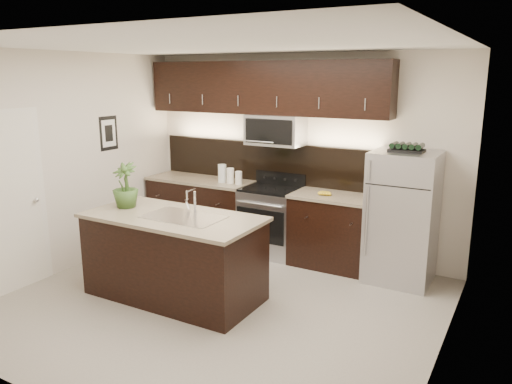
# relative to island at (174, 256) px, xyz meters

# --- Properties ---
(ground) EXTENTS (4.50, 4.50, 0.00)m
(ground) POSITION_rel_island_xyz_m (0.54, 0.06, -0.47)
(ground) COLOR gray
(ground) RESTS_ON ground
(room_walls) EXTENTS (4.52, 4.02, 2.71)m
(room_walls) POSITION_rel_island_xyz_m (0.43, 0.02, 1.22)
(room_walls) COLOR beige
(room_walls) RESTS_ON ground
(counter_run) EXTENTS (3.51, 0.65, 0.94)m
(counter_run) POSITION_rel_island_xyz_m (0.08, 1.75, -0.00)
(counter_run) COLOR black
(counter_run) RESTS_ON ground
(upper_fixtures) EXTENTS (3.49, 0.40, 1.66)m
(upper_fixtures) POSITION_rel_island_xyz_m (0.11, 1.89, 1.67)
(upper_fixtures) COLOR black
(upper_fixtures) RESTS_ON counter_run
(island) EXTENTS (1.96, 0.96, 0.94)m
(island) POSITION_rel_island_xyz_m (0.00, 0.00, 0.00)
(island) COLOR black
(island) RESTS_ON ground
(sink_faucet) EXTENTS (0.84, 0.50, 0.28)m
(sink_faucet) POSITION_rel_island_xyz_m (0.15, 0.01, 0.48)
(sink_faucet) COLOR silver
(sink_faucet) RESTS_ON island
(refrigerator) EXTENTS (0.75, 0.68, 1.56)m
(refrigerator) POSITION_rel_island_xyz_m (2.06, 1.69, 0.31)
(refrigerator) COLOR #B2B2B7
(refrigerator) RESTS_ON ground
(wine_rack) EXTENTS (0.39, 0.24, 0.09)m
(wine_rack) POSITION_rel_island_xyz_m (2.06, 1.69, 1.14)
(wine_rack) COLOR black
(wine_rack) RESTS_ON refrigerator
(plant) EXTENTS (0.31, 0.31, 0.51)m
(plant) POSITION_rel_island_xyz_m (-0.68, 0.01, 0.73)
(plant) COLOR #355522
(plant) RESTS_ON island
(canisters) EXTENTS (0.38, 0.12, 0.25)m
(canisters) POSITION_rel_island_xyz_m (-0.36, 1.70, 0.58)
(canisters) COLOR silver
(canisters) RESTS_ON counter_run
(french_press) EXTENTS (0.10, 0.10, 0.28)m
(french_press) POSITION_rel_island_xyz_m (1.65, 1.70, 0.57)
(french_press) COLOR silver
(french_press) RESTS_ON counter_run
(bananas) EXTENTS (0.19, 0.16, 0.05)m
(bananas) POSITION_rel_island_xyz_m (1.04, 1.67, 0.50)
(bananas) COLOR gold
(bananas) RESTS_ON counter_run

